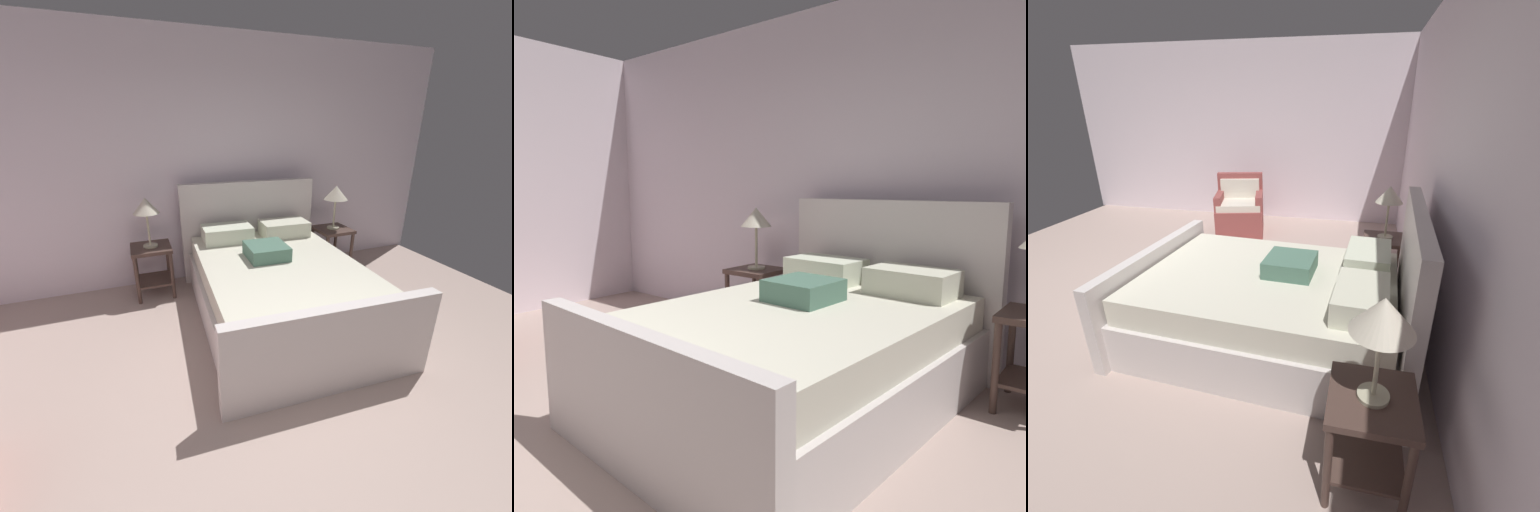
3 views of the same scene
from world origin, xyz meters
TOP-DOWN VIEW (x-y plane):
  - wall_back at (0.00, 2.94)m, footprint 6.49×0.12m
  - bed at (0.38, 1.63)m, footprint 1.83×2.41m
  - nightstand_left at (-0.78, 2.55)m, footprint 0.44×0.44m
  - table_lamp_left at (-0.78, 2.55)m, footprint 0.28×0.28m

SIDE VIEW (x-z plane):
  - bed at x=0.38m, z-range -0.27..0.97m
  - nightstand_left at x=-0.78m, z-range 0.10..0.70m
  - table_lamp_left at x=-0.78m, z-range 0.77..1.33m
  - wall_back at x=0.00m, z-range 0.00..2.86m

